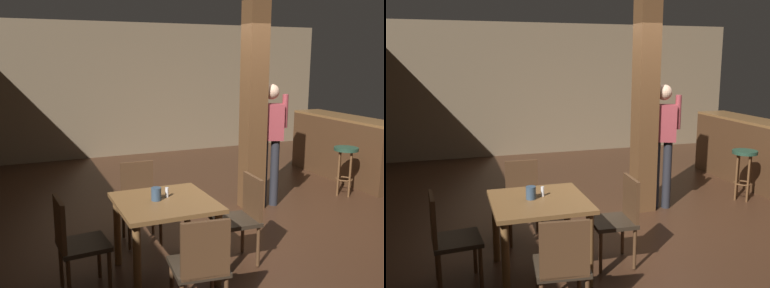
# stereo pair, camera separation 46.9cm
# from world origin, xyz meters

# --- Properties ---
(ground_plane) EXTENTS (10.80, 10.80, 0.00)m
(ground_plane) POSITION_xyz_m (0.00, 0.00, 0.00)
(ground_plane) COLOR #382114
(wall_back) EXTENTS (8.00, 0.10, 2.80)m
(wall_back) POSITION_xyz_m (0.00, 4.50, 1.40)
(wall_back) COLOR #756047
(wall_back) RESTS_ON ground_plane
(pillar) EXTENTS (0.28, 0.28, 2.80)m
(pillar) POSITION_xyz_m (0.09, 0.53, 1.40)
(pillar) COLOR brown
(pillar) RESTS_ON ground_plane
(dining_table) EXTENTS (0.90, 0.90, 0.75)m
(dining_table) POSITION_xyz_m (-1.64, -0.83, 0.62)
(dining_table) COLOR brown
(dining_table) RESTS_ON ground_plane
(chair_south) EXTENTS (0.47, 0.47, 0.89)m
(chair_south) POSITION_xyz_m (-1.64, -1.69, 0.51)
(chair_south) COLOR #2D2319
(chair_south) RESTS_ON ground_plane
(chair_west) EXTENTS (0.45, 0.45, 0.89)m
(chair_west) POSITION_xyz_m (-2.48, -0.87, 0.51)
(chair_west) COLOR #2D2319
(chair_west) RESTS_ON ground_plane
(chair_east) EXTENTS (0.44, 0.44, 0.89)m
(chair_east) POSITION_xyz_m (-0.83, -0.87, 0.51)
(chair_east) COLOR #2D2319
(chair_east) RESTS_ON ground_plane
(chair_north) EXTENTS (0.44, 0.44, 0.89)m
(chair_north) POSITION_xyz_m (-1.65, 0.04, 0.51)
(chair_north) COLOR #2D2319
(chair_north) RESTS_ON ground_plane
(napkin_cup) EXTENTS (0.10, 0.10, 0.12)m
(napkin_cup) POSITION_xyz_m (-1.71, -0.80, 0.81)
(napkin_cup) COLOR #33475B
(napkin_cup) RESTS_ON dining_table
(salt_shaker) EXTENTS (0.03, 0.03, 0.10)m
(salt_shaker) POSITION_xyz_m (-1.59, -0.74, 0.80)
(salt_shaker) COLOR silver
(salt_shaker) RESTS_ON dining_table
(standing_person) EXTENTS (0.47, 0.31, 1.72)m
(standing_person) POSITION_xyz_m (0.36, 0.51, 1.00)
(standing_person) COLOR maroon
(standing_person) RESTS_ON ground_plane
(bar_counter) EXTENTS (0.56, 2.20, 1.08)m
(bar_counter) POSITION_xyz_m (2.26, 1.25, 0.55)
(bar_counter) COLOR brown
(bar_counter) RESTS_ON ground_plane
(bar_stool_near) EXTENTS (0.36, 0.36, 0.75)m
(bar_stool_near) POSITION_xyz_m (1.68, 0.46, 0.56)
(bar_stool_near) COLOR #1E3828
(bar_stool_near) RESTS_ON ground_plane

